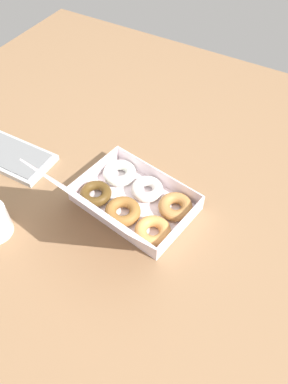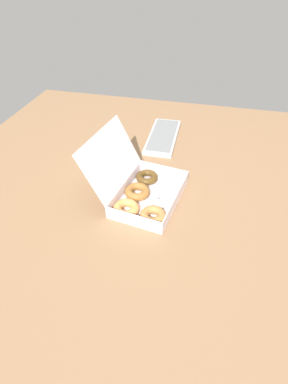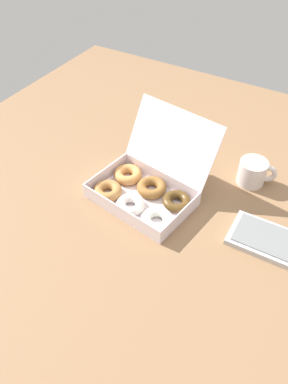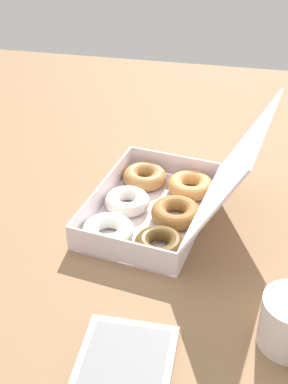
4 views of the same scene
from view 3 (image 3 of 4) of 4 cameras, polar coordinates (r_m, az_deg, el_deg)
name	(u,v)px [view 3 (image 3 of 4)]	position (r cm, az deg, el deg)	size (l,w,h in cm)	color
ground_plane	(158,201)	(123.79, 2.14, -1.43)	(180.00, 180.00, 2.00)	#8D6847
donut_box	(144,190)	(121.44, 0.03, 0.32)	(36.18, 36.40, 24.44)	white
coffee_mug	(253,172)	(131.46, 16.32, 2.94)	(12.73, 9.38, 8.66)	white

